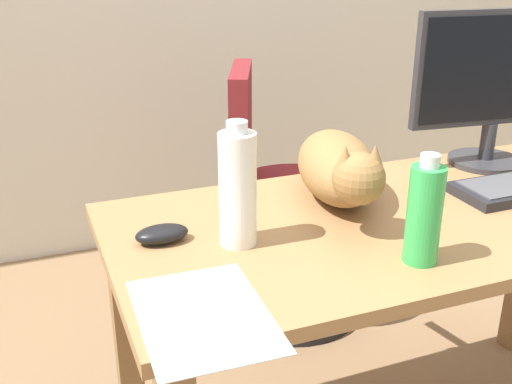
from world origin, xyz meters
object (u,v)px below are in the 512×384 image
object	(u,v)px
office_chair	(281,215)
cat	(339,167)
spray_bottle	(237,188)
water_bottle	(424,213)
monitor	(497,82)
computer_mouse	(162,234)

from	to	relation	value
office_chair	cat	world-z (taller)	cat
cat	spray_bottle	bearing A→B (deg)	-156.59
water_bottle	spray_bottle	bearing A→B (deg)	146.22
monitor	computer_mouse	world-z (taller)	monitor
computer_mouse	water_bottle	bearing A→B (deg)	-30.39
water_bottle	cat	bearing A→B (deg)	90.13
computer_mouse	spray_bottle	size ratio (longest dim) A/B	0.43
water_bottle	monitor	bearing A→B (deg)	39.16
computer_mouse	spray_bottle	distance (m)	0.19
office_chair	cat	xyz separation A→B (m)	(-0.13, -0.62, 0.40)
office_chair	monitor	bearing A→B (deg)	-55.26
cat	computer_mouse	size ratio (longest dim) A/B	5.34
spray_bottle	computer_mouse	bearing A→B (deg)	157.47
water_bottle	office_chair	bearing A→B (deg)	82.48
office_chair	water_bottle	world-z (taller)	water_bottle
cat	spray_bottle	xyz separation A→B (m)	(-0.30, -0.13, 0.04)
water_bottle	spray_bottle	size ratio (longest dim) A/B	0.84
computer_mouse	spray_bottle	xyz separation A→B (m)	(0.14, -0.06, 0.10)
cat	spray_bottle	world-z (taller)	spray_bottle
cat	water_bottle	xyz separation A→B (m)	(0.00, -0.33, 0.02)
cat	computer_mouse	xyz separation A→B (m)	(-0.44, -0.07, -0.06)
computer_mouse	water_bottle	xyz separation A→B (m)	(0.44, -0.26, 0.08)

